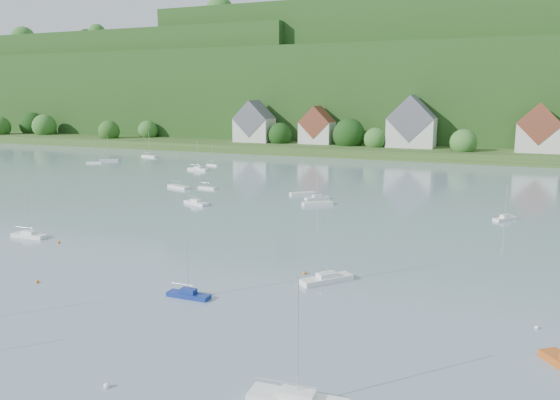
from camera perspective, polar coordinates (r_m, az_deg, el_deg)
name	(u,v)px	position (r m, az deg, el deg)	size (l,w,h in m)	color
far_shore_strip	(402,148)	(210.03, 12.66, 5.35)	(600.00, 60.00, 3.00)	#2D4B1C
forested_ridge	(430,91)	(276.91, 15.43, 10.94)	(620.00, 181.22, 69.89)	#1A3912
village_building_0	(254,125)	(213.52, -2.70, 7.85)	(14.00, 10.40, 16.00)	beige
village_building_1	(317,128)	(206.14, 3.90, 7.51)	(12.00, 9.36, 14.00)	beige
village_building_2	(412,126)	(196.77, 13.60, 7.52)	(16.00, 11.44, 18.00)	beige
village_building_3	(538,132)	(192.71, 25.39, 6.46)	(13.00, 10.40, 15.50)	beige
near_sailboat_1	(188,294)	(58.85, -9.55, -9.67)	(4.76, 1.36, 6.42)	navy
near_sailboat_3	(327,278)	(62.75, 4.89, -8.17)	(5.38, 5.94, 8.47)	white
near_sailboat_4	(297,400)	(39.67, 1.84, -20.13)	(6.99, 2.32, 9.31)	white
near_sailboat_6	(29,235)	(89.74, -24.75, -3.31)	(5.70, 1.77, 7.63)	white
mooring_buoy_0	(37,283)	(68.31, -24.03, -7.90)	(0.42, 0.42, 0.42)	orange
mooring_buoy_1	(107,388)	(43.80, -17.64, -18.18)	(0.49, 0.49, 0.49)	white
mooring_buoy_2	(304,274)	(65.44, 2.56, -7.74)	(0.49, 0.49, 0.49)	orange
mooring_buoy_3	(59,243)	(84.71, -22.12, -4.21)	(0.46, 0.46, 0.46)	orange
mooring_buoy_4	(537,329)	(56.12, 25.24, -12.08)	(0.39, 0.39, 0.39)	white
far_sailboat_cluster	(342,183)	(130.31, 6.45, 1.78)	(187.92, 68.59, 8.71)	white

